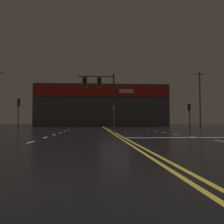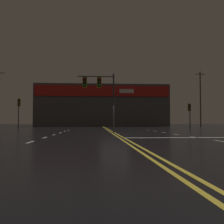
% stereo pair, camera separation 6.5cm
% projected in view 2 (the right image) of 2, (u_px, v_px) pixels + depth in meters
% --- Properties ---
extents(ground_plane, '(200.00, 200.00, 0.00)m').
position_uv_depth(ground_plane, '(114.00, 133.00, 21.79)').
color(ground_plane, black).
extents(road_markings, '(14.64, 60.00, 0.01)m').
position_uv_depth(road_markings, '(126.00, 134.00, 20.73)').
color(road_markings, gold).
rests_on(road_markings, ground).
extents(traffic_signal_median, '(3.36, 0.36, 5.41)m').
position_uv_depth(traffic_signal_median, '(99.00, 88.00, 22.64)').
color(traffic_signal_median, '#38383D').
rests_on(traffic_signal_median, ground).
extents(traffic_signal_corner_northwest, '(0.42, 0.36, 4.00)m').
position_uv_depth(traffic_signal_corner_northwest, '(19.00, 107.00, 31.84)').
color(traffic_signal_corner_northwest, '#38383D').
rests_on(traffic_signal_corner_northwest, ground).
extents(traffic_signal_corner_northeast, '(0.42, 0.36, 3.43)m').
position_uv_depth(traffic_signal_corner_northeast, '(190.00, 110.00, 32.80)').
color(traffic_signal_corner_northeast, '#38383D').
rests_on(traffic_signal_corner_northeast, ground).
extents(building_backdrop, '(30.19, 10.23, 9.49)m').
position_uv_depth(building_backdrop, '(102.00, 106.00, 59.75)').
color(building_backdrop, '#4C4C51').
rests_on(building_backdrop, ground).
extents(utility_pole_row, '(46.16, 0.26, 12.35)m').
position_uv_depth(utility_pole_row, '(104.00, 98.00, 54.40)').
color(utility_pole_row, '#4C3828').
rests_on(utility_pole_row, ground).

